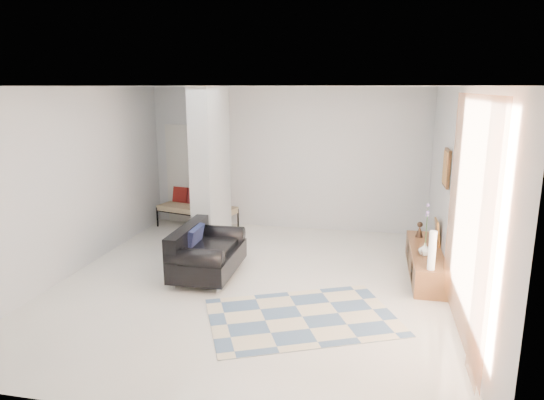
# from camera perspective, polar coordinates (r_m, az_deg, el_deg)

# --- Properties ---
(floor) EXTENTS (6.00, 6.00, 0.00)m
(floor) POSITION_cam_1_polar(r_m,az_deg,el_deg) (7.16, -2.61, -9.79)
(floor) COLOR white
(floor) RESTS_ON ground
(ceiling) EXTENTS (6.00, 6.00, 0.00)m
(ceiling) POSITION_cam_1_polar(r_m,az_deg,el_deg) (6.59, -2.87, 13.22)
(ceiling) COLOR white
(ceiling) RESTS_ON wall_back
(wall_back) EXTENTS (6.00, 0.00, 6.00)m
(wall_back) POSITION_cam_1_polar(r_m,az_deg,el_deg) (9.63, 1.75, 4.86)
(wall_back) COLOR silver
(wall_back) RESTS_ON ground
(wall_front) EXTENTS (6.00, 0.00, 6.00)m
(wall_front) POSITION_cam_1_polar(r_m,az_deg,el_deg) (4.02, -13.58, -7.51)
(wall_front) COLOR silver
(wall_front) RESTS_ON ground
(wall_left) EXTENTS (0.00, 6.00, 6.00)m
(wall_left) POSITION_cam_1_polar(r_m,az_deg,el_deg) (7.88, -22.49, 1.99)
(wall_left) COLOR silver
(wall_left) RESTS_ON ground
(wall_right) EXTENTS (0.00, 6.00, 6.00)m
(wall_right) POSITION_cam_1_polar(r_m,az_deg,el_deg) (6.62, 20.98, 0.15)
(wall_right) COLOR silver
(wall_right) RESTS_ON ground
(partition_column) EXTENTS (0.35, 1.20, 2.80)m
(partition_column) POSITION_cam_1_polar(r_m,az_deg,el_deg) (8.56, -7.20, 3.71)
(partition_column) COLOR #A2A8A9
(partition_column) RESTS_ON floor
(hallway_door) EXTENTS (0.85, 0.06, 2.04)m
(hallway_door) POSITION_cam_1_polar(r_m,az_deg,el_deg) (10.23, -9.99, 3.00)
(hallway_door) COLOR silver
(hallway_door) RESTS_ON floor
(curtain) EXTENTS (0.00, 2.55, 2.55)m
(curtain) POSITION_cam_1_polar(r_m,az_deg,el_deg) (5.49, 22.00, -1.96)
(curtain) COLOR orange
(curtain) RESTS_ON wall_right
(wall_art) EXTENTS (0.04, 0.45, 0.55)m
(wall_art) POSITION_cam_1_polar(r_m,az_deg,el_deg) (7.45, 19.87, 3.56)
(wall_art) COLOR #3E2410
(wall_art) RESTS_ON wall_right
(media_console) EXTENTS (0.45, 1.95, 0.80)m
(media_console) POSITION_cam_1_polar(r_m,az_deg,el_deg) (7.78, 17.57, -6.90)
(media_console) COLOR brown
(media_console) RESTS_ON floor
(loveseat) EXTENTS (0.85, 1.44, 0.76)m
(loveseat) POSITION_cam_1_polar(r_m,az_deg,el_deg) (7.39, -7.94, -6.15)
(loveseat) COLOR silver
(loveseat) RESTS_ON floor
(daybed) EXTENTS (1.68, 1.03, 0.77)m
(daybed) POSITION_cam_1_polar(r_m,az_deg,el_deg) (9.94, -8.84, -0.76)
(daybed) COLOR black
(daybed) RESTS_ON floor
(area_rug) EXTENTS (2.69, 2.31, 0.01)m
(area_rug) POSITION_cam_1_polar(r_m,az_deg,el_deg) (6.20, 3.58, -13.58)
(area_rug) COLOR beige
(area_rug) RESTS_ON floor
(cylinder_lamp) EXTENTS (0.10, 0.10, 0.53)m
(cylinder_lamp) POSITION_cam_1_polar(r_m,az_deg,el_deg) (6.83, 18.33, -5.65)
(cylinder_lamp) COLOR beige
(cylinder_lamp) RESTS_ON media_console
(bronze_figurine) EXTENTS (0.14, 0.14, 0.25)m
(bronze_figurine) POSITION_cam_1_polar(r_m,az_deg,el_deg) (8.26, 16.98, -3.34)
(bronze_figurine) COLOR #302015
(bronze_figurine) RESTS_ON media_console
(vase) EXTENTS (0.19, 0.19, 0.18)m
(vase) POSITION_cam_1_polar(r_m,az_deg,el_deg) (7.41, 17.54, -5.54)
(vase) COLOR white
(vase) RESTS_ON media_console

